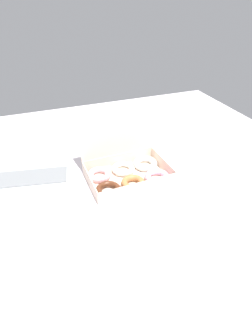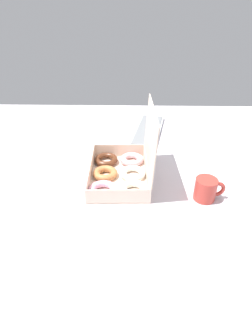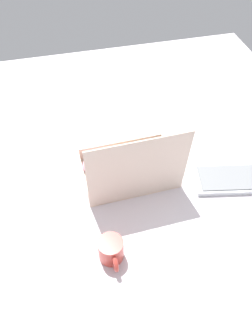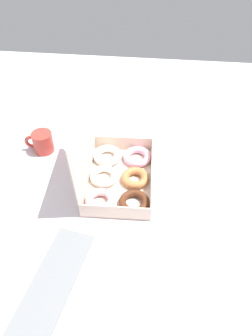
% 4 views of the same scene
% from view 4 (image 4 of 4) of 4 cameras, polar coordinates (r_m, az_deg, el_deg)
% --- Properties ---
extents(ground_plane, '(1.80, 1.80, 0.02)m').
position_cam_4_polar(ground_plane, '(1.19, -0.39, -1.42)').
color(ground_plane, silver).
extents(donut_box, '(0.36, 0.26, 0.29)m').
position_cam_4_polar(donut_box, '(1.14, -1.85, -0.75)').
color(donut_box, beige).
rests_on(donut_box, ground_plane).
extents(keyboard, '(0.44, 0.21, 0.02)m').
position_cam_4_polar(keyboard, '(0.95, -13.29, -20.49)').
color(keyboard, '#B4B9BD').
rests_on(keyboard, ground_plane).
extents(coffee_mug, '(0.08, 0.11, 0.08)m').
position_cam_4_polar(coffee_mug, '(1.29, -14.42, 4.43)').
color(coffee_mug, '#B3382E').
rests_on(coffee_mug, ground_plane).
extents(paper_napkin, '(0.17, 0.16, 0.00)m').
position_cam_4_polar(paper_napkin, '(1.05, 11.28, -10.48)').
color(paper_napkin, white).
rests_on(paper_napkin, ground_plane).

